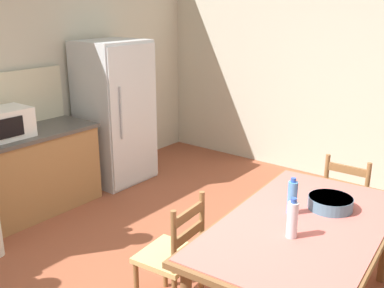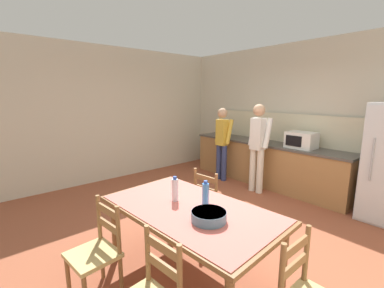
{
  "view_description": "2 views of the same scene",
  "coord_description": "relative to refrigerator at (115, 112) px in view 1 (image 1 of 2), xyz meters",
  "views": [
    {
      "loc": [
        -2.25,
        -1.93,
        2.2
      ],
      "look_at": [
        0.18,
        -0.04,
        1.23
      ],
      "focal_mm": 42.0,
      "sensor_mm": 36.0,
      "label": 1
    },
    {
      "loc": [
        2.24,
        -2.39,
        1.88
      ],
      "look_at": [
        -0.26,
        -0.25,
        1.24
      ],
      "focal_mm": 24.0,
      "sensor_mm": 36.0,
      "label": 2
    }
  ],
  "objects": [
    {
      "name": "bottle_off_centre",
      "position": [
        -0.99,
        -2.89,
        0.0
      ],
      "size": [
        0.07,
        0.07,
        0.27
      ],
      "color": "#4C8ED6",
      "rests_on": "dining_table"
    },
    {
      "name": "dining_table",
      "position": [
        -1.07,
        -3.02,
        -0.2
      ],
      "size": [
        1.9,
        1.16,
        0.76
      ],
      "rotation": [
        0.0,
        0.0,
        0.07
      ],
      "color": "brown",
      "rests_on": "ground"
    },
    {
      "name": "chair_head_end",
      "position": [
        0.13,
        -2.94,
        -0.44
      ],
      "size": [
        0.41,
        0.43,
        0.91
      ],
      "rotation": [
        0.0,
        0.0,
        1.58
      ],
      "color": "olive",
      "rests_on": "ground"
    },
    {
      "name": "bottle_near_centre",
      "position": [
        -1.3,
        -3.04,
        0.0
      ],
      "size": [
        0.07,
        0.07,
        0.27
      ],
      "color": "silver",
      "rests_on": "dining_table"
    },
    {
      "name": "wall_right",
      "position": [
        1.79,
        -2.19,
        0.56
      ],
      "size": [
        0.12,
        5.2,
        2.9
      ],
      "primitive_type": "cube",
      "color": "beige",
      "rests_on": "ground"
    },
    {
      "name": "refrigerator",
      "position": [
        0.0,
        0.0,
        0.0
      ],
      "size": [
        0.79,
        0.73,
        1.77
      ],
      "color": "silver",
      "rests_on": "ground"
    },
    {
      "name": "microwave",
      "position": [
        -1.47,
        0.02,
        0.16
      ],
      "size": [
        0.5,
        0.39,
        0.3
      ],
      "color": "white",
      "rests_on": "kitchen_counter"
    },
    {
      "name": "chair_side_far_left",
      "position": [
        -1.54,
        -2.25,
        -0.44
      ],
      "size": [
        0.46,
        0.44,
        0.91
      ],
      "rotation": [
        0.0,
        0.0,
        3.24
      ],
      "color": "olive",
      "rests_on": "ground"
    },
    {
      "name": "serving_bowl",
      "position": [
        -0.75,
        -3.08,
        -0.07
      ],
      "size": [
        0.32,
        0.32,
        0.09
      ],
      "color": "slate",
      "rests_on": "dining_table"
    }
  ]
}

